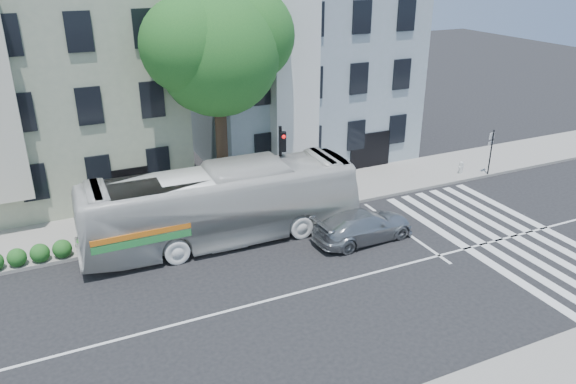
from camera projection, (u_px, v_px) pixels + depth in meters
ground at (300, 292)px, 20.92m from camera, size 120.00×120.00×0.00m
sidewalk_far at (228, 209)px, 27.56m from camera, size 80.00×4.00×0.15m
building_left at (48, 84)px, 28.55m from camera, size 12.00×10.00×11.00m
building_right at (295, 63)px, 33.99m from camera, size 12.00×10.00×11.00m
street_tree at (217, 46)px, 25.16m from camera, size 7.30×5.90×11.10m
bus at (222, 205)px, 24.13m from camera, size 3.13×12.19×3.38m
sedan at (363, 226)px, 24.53m from camera, size 2.14×4.75×1.35m
hedge at (84, 245)px, 23.30m from camera, size 8.31×3.55×0.70m
traffic_signal at (281, 161)px, 25.59m from camera, size 0.46×0.54×4.53m
fire_hydrant at (461, 167)px, 31.72m from camera, size 0.40×0.23×0.70m
far_sign_pole at (491, 146)px, 31.11m from camera, size 0.46×0.22×2.59m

